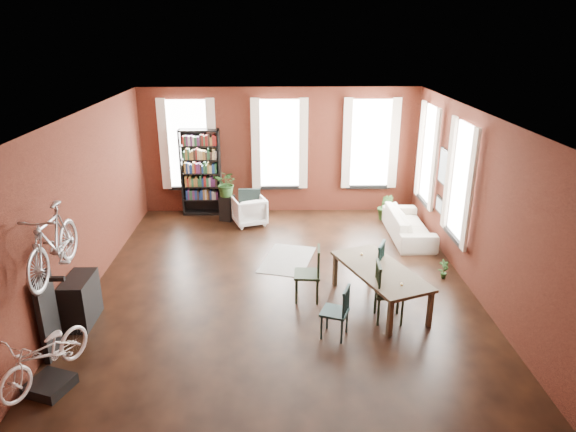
{
  "coord_description": "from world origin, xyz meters",
  "views": [
    {
      "loc": [
        -0.06,
        -8.32,
        4.58
      ],
      "look_at": [
        0.13,
        0.6,
        1.28
      ],
      "focal_mm": 32.0,
      "sensor_mm": 36.0,
      "label": 1
    }
  ],
  "objects_px": {
    "dining_chair_d": "(391,271)",
    "cream_sofa": "(409,220)",
    "dining_table": "(379,287)",
    "dining_chair_c": "(389,292)",
    "console_table": "(81,300)",
    "dining_chair_a": "(335,312)",
    "dining_chair_b": "(307,274)",
    "bicycle_floor": "(41,331)",
    "bike_trainer": "(50,385)",
    "white_armchair": "(249,209)",
    "plant_stand": "(227,208)",
    "bookshelf": "(201,173)"
  },
  "relations": [
    {
      "from": "dining_chair_d",
      "to": "cream_sofa",
      "type": "relative_size",
      "value": 0.48
    },
    {
      "from": "dining_table",
      "to": "dining_chair_c",
      "type": "relative_size",
      "value": 1.96
    },
    {
      "from": "cream_sofa",
      "to": "console_table",
      "type": "xyz_separation_m",
      "value": [
        -6.23,
        -3.5,
        -0.01
      ]
    },
    {
      "from": "dining_chair_a",
      "to": "dining_chair_c",
      "type": "xyz_separation_m",
      "value": [
        0.94,
        0.46,
        0.07
      ]
    },
    {
      "from": "dining_chair_b",
      "to": "console_table",
      "type": "bearing_deg",
      "value": -75.66
    },
    {
      "from": "dining_table",
      "to": "bicycle_floor",
      "type": "height_order",
      "value": "bicycle_floor"
    },
    {
      "from": "bicycle_floor",
      "to": "dining_chair_b",
      "type": "bearing_deg",
      "value": 56.43
    },
    {
      "from": "dining_table",
      "to": "dining_chair_a",
      "type": "xyz_separation_m",
      "value": [
        -0.88,
        -0.97,
        0.09
      ]
    },
    {
      "from": "dining_chair_a",
      "to": "dining_chair_c",
      "type": "bearing_deg",
      "value": 137.76
    },
    {
      "from": "dining_chair_a",
      "to": "bike_trainer",
      "type": "height_order",
      "value": "dining_chair_a"
    },
    {
      "from": "white_armchair",
      "to": "plant_stand",
      "type": "bearing_deg",
      "value": -47.56
    },
    {
      "from": "cream_sofa",
      "to": "bike_trainer",
      "type": "xyz_separation_m",
      "value": [
        -6.08,
        -5.2,
        -0.33
      ]
    },
    {
      "from": "dining_chair_d",
      "to": "bicycle_floor",
      "type": "height_order",
      "value": "bicycle_floor"
    },
    {
      "from": "dining_chair_d",
      "to": "bookshelf",
      "type": "height_order",
      "value": "bookshelf"
    },
    {
      "from": "dining_chair_a",
      "to": "dining_chair_d",
      "type": "relative_size",
      "value": 0.87
    },
    {
      "from": "dining_chair_c",
      "to": "bookshelf",
      "type": "height_order",
      "value": "bookshelf"
    },
    {
      "from": "white_armchair",
      "to": "console_table",
      "type": "relative_size",
      "value": 0.95
    },
    {
      "from": "bookshelf",
      "to": "plant_stand",
      "type": "xyz_separation_m",
      "value": [
        0.68,
        -0.48,
        -0.78
      ]
    },
    {
      "from": "dining_chair_a",
      "to": "plant_stand",
      "type": "xyz_separation_m",
      "value": [
        -2.13,
        5.22,
        -0.12
      ]
    },
    {
      "from": "plant_stand",
      "to": "dining_chair_c",
      "type": "bearing_deg",
      "value": -57.11
    },
    {
      "from": "dining_chair_c",
      "to": "plant_stand",
      "type": "distance_m",
      "value": 5.67
    },
    {
      "from": "dining_chair_b",
      "to": "console_table",
      "type": "xyz_separation_m",
      "value": [
        -3.73,
        -0.67,
        -0.09
      ]
    },
    {
      "from": "plant_stand",
      "to": "console_table",
      "type": "bearing_deg",
      "value": -112.52
    },
    {
      "from": "dining_chair_d",
      "to": "cream_sofa",
      "type": "distance_m",
      "value": 2.93
    },
    {
      "from": "console_table",
      "to": "white_armchair",
      "type": "bearing_deg",
      "value": 60.28
    },
    {
      "from": "dining_chair_b",
      "to": "bike_trainer",
      "type": "distance_m",
      "value": 4.32
    },
    {
      "from": "dining_chair_b",
      "to": "bookshelf",
      "type": "distance_m",
      "value": 5.18
    },
    {
      "from": "dining_table",
      "to": "dining_chair_b",
      "type": "distance_m",
      "value": 1.27
    },
    {
      "from": "dining_table",
      "to": "plant_stand",
      "type": "distance_m",
      "value": 5.21
    },
    {
      "from": "bicycle_floor",
      "to": "console_table",
      "type": "bearing_deg",
      "value": 118.31
    },
    {
      "from": "white_armchair",
      "to": "bicycle_floor",
      "type": "xyz_separation_m",
      "value": [
        -2.37,
        -6.09,
        0.51
      ]
    },
    {
      "from": "white_armchair",
      "to": "bike_trainer",
      "type": "bearing_deg",
      "value": 49.55
    },
    {
      "from": "console_table",
      "to": "bike_trainer",
      "type": "bearing_deg",
      "value": -85.02
    },
    {
      "from": "cream_sofa",
      "to": "console_table",
      "type": "height_order",
      "value": "cream_sofa"
    },
    {
      "from": "dining_chair_b",
      "to": "plant_stand",
      "type": "relative_size",
      "value": 1.57
    },
    {
      "from": "dining_chair_a",
      "to": "bike_trainer",
      "type": "relative_size",
      "value": 1.69
    },
    {
      "from": "dining_table",
      "to": "dining_chair_d",
      "type": "relative_size",
      "value": 1.99
    },
    {
      "from": "dining_chair_c",
      "to": "plant_stand",
      "type": "xyz_separation_m",
      "value": [
        -3.08,
        4.76,
        -0.19
      ]
    },
    {
      "from": "white_armchair",
      "to": "bike_trainer",
      "type": "distance_m",
      "value": 6.57
    },
    {
      "from": "white_armchair",
      "to": "plant_stand",
      "type": "height_order",
      "value": "white_armchair"
    },
    {
      "from": "dining_chair_c",
      "to": "cream_sofa",
      "type": "bearing_deg",
      "value": -15.97
    },
    {
      "from": "bookshelf",
      "to": "white_armchair",
      "type": "distance_m",
      "value": 1.63
    },
    {
      "from": "dining_table",
      "to": "dining_chair_c",
      "type": "height_order",
      "value": "dining_chair_c"
    },
    {
      "from": "dining_chair_a",
      "to": "bookshelf",
      "type": "xyz_separation_m",
      "value": [
        -2.81,
        5.7,
        0.67
      ]
    },
    {
      "from": "bookshelf",
      "to": "bicycle_floor",
      "type": "relative_size",
      "value": 1.48
    },
    {
      "from": "dining_chair_c",
      "to": "dining_chair_d",
      "type": "distance_m",
      "value": 0.81
    },
    {
      "from": "dining_chair_c",
      "to": "bookshelf",
      "type": "distance_m",
      "value": 6.47
    },
    {
      "from": "dining_chair_b",
      "to": "dining_table",
      "type": "bearing_deg",
      "value": 84.5
    },
    {
      "from": "dining_chair_d",
      "to": "bike_trainer",
      "type": "xyz_separation_m",
      "value": [
        -5.08,
        -2.45,
        -0.42
      ]
    },
    {
      "from": "dining_chair_b",
      "to": "cream_sofa",
      "type": "distance_m",
      "value": 3.78
    }
  ]
}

